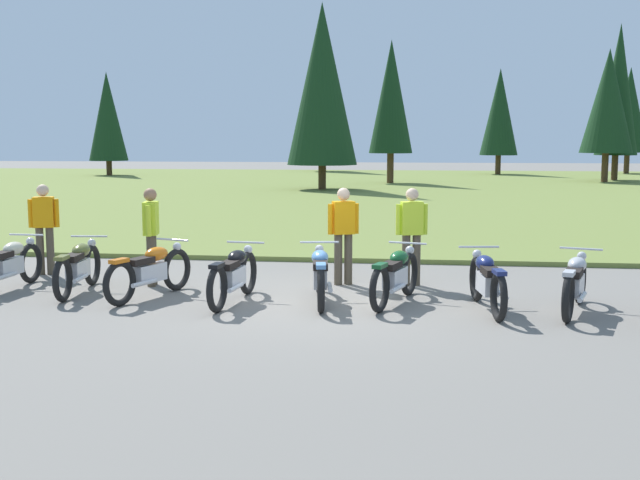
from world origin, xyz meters
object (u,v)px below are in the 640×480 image
Objects in this scene: motorcycle_orange at (150,270)px; motorcycle_silver at (575,283)px; motorcycle_sky_blue at (320,274)px; rider_with_back_turned at (151,231)px; motorcycle_olive at (78,266)px; rider_checking_bike at (412,231)px; rider_in_hivis_vest at (343,230)px; motorcycle_british_green at (396,275)px; rider_near_row_end at (44,224)px; motorcycle_black at (234,275)px; motorcycle_cream at (9,264)px; motorcycle_navy at (487,281)px.

motorcycle_silver is (6.45, -0.27, 0.00)m from motorcycle_orange.
motorcycle_sky_blue is at bearing -0.72° from motorcycle_orange.
motorcycle_silver is 1.22× the size of rider_with_back_turned.
motorcycle_olive is 1.26× the size of rider_checking_bike.
motorcycle_orange is 3.32m from rider_in_hivis_vest.
motorcycle_british_green is 1.22× the size of rider_checking_bike.
rider_near_row_end reaches higher than motorcycle_orange.
motorcycle_orange is 2.71m from motorcycle_sky_blue.
rider_checking_bike is (5.36, 1.34, 0.51)m from motorcycle_olive.
motorcycle_black is 1.26× the size of rider_near_row_end.
motorcycle_cream is 1.26× the size of rider_with_back_turned.
motorcycle_british_green is 0.97× the size of motorcycle_navy.
motorcycle_navy is (5.20, -0.28, 0.00)m from motorcycle_orange.
motorcycle_sky_blue is 1.25× the size of rider_checking_bike.
motorcycle_navy is at bearing -38.09° from rider_in_hivis_vest.
motorcycle_navy is at bearing -58.66° from rider_checking_bike.
motorcycle_black is 5.05m from motorcycle_silver.
motorcycle_olive is at bearing -141.47° from rider_with_back_turned.
rider_in_hivis_vest is at bearing 141.91° from motorcycle_navy.
rider_near_row_end is at bearing 164.97° from motorcycle_navy.
motorcycle_british_green is at bearing -15.27° from rider_near_row_end.
motorcycle_silver is 6.90m from rider_with_back_turned.
motorcycle_black is at bearing 178.92° from motorcycle_navy.
rider_checking_bike is (-1.12, 1.84, 0.51)m from motorcycle_navy.
motorcycle_british_green is 1.22× the size of rider_near_row_end.
motorcycle_olive is 5.15m from motorcycle_british_green.
motorcycle_black and motorcycle_sky_blue have the same top height.
motorcycle_navy is 1.25m from motorcycle_silver.
rider_in_hivis_vest is at bearing -177.33° from rider_checking_bike.
motorcycle_cream and motorcycle_navy have the same top height.
motorcycle_british_green is at bearing 0.81° from motorcycle_orange.
rider_checking_bike is (6.60, 1.27, 0.51)m from motorcycle_cream.
rider_with_back_turned reaches higher than motorcycle_navy.
rider_in_hivis_vest is 1.00× the size of rider_checking_bike.
motorcycle_sky_blue and motorcycle_navy have the same top height.
motorcycle_british_green is at bearing -57.15° from rider_in_hivis_vest.
motorcycle_navy is (2.49, -0.24, 0.00)m from motorcycle_sky_blue.
motorcycle_british_green is (1.15, 0.09, 0.00)m from motorcycle_sky_blue.
motorcycle_orange is 4.40m from rider_checking_bike.
rider_near_row_end is (-6.50, 1.78, 0.51)m from motorcycle_british_green.
motorcycle_orange and motorcycle_silver have the same top height.
motorcycle_silver is 9.35m from rider_near_row_end.
motorcycle_cream is at bearing 176.42° from motorcycle_sky_blue.
rider_in_hivis_vest is at bearing -3.26° from rider_near_row_end.
motorcycle_orange and motorcycle_british_green have the same top height.
rider_in_hivis_vest and rider_with_back_turned have the same top height.
rider_with_back_turned is (2.33, -0.83, 0.00)m from rider_near_row_end.
motorcycle_sky_blue is at bearing -175.59° from motorcycle_british_green.
rider_near_row_end is (-1.36, 1.60, 0.51)m from motorcycle_olive.
motorcycle_british_green is 1.61m from rider_checking_bike.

